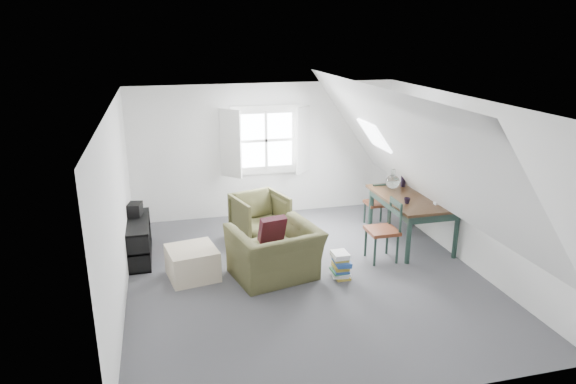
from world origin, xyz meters
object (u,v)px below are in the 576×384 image
object	(u,v)px
media_shelf	(137,242)
dining_chair_near	(384,229)
armchair_near	(275,277)
dining_table	(412,203)
magazine_stack	(341,265)
ottoman	(192,263)
dining_chair_far	(378,203)
armchair_far	(260,237)

from	to	relation	value
media_shelf	dining_chair_near	bearing A→B (deg)	-14.63
armchair_near	dining_table	world-z (taller)	dining_table
dining_chair_near	magazine_stack	xyz separation A→B (m)	(-0.85, -0.42, -0.31)
ottoman	dining_chair_near	size ratio (longest dim) A/B	0.70
dining_table	media_shelf	world-z (taller)	dining_table
dining_chair_far	media_shelf	world-z (taller)	dining_chair_far
dining_table	armchair_near	bearing A→B (deg)	-169.23
dining_chair_near	magazine_stack	world-z (taller)	dining_chair_near
dining_table	dining_chair_far	distance (m)	0.90
armchair_far	dining_table	world-z (taller)	dining_table
dining_chair_far	armchair_far	bearing A→B (deg)	4.86
ottoman	magazine_stack	bearing A→B (deg)	-14.58
armchair_near	magazine_stack	bearing A→B (deg)	152.24
ottoman	media_shelf	size ratio (longest dim) A/B	0.56
armchair_near	dining_table	bearing A→B (deg)	-177.63
ottoman	magazine_stack	world-z (taller)	ottoman
ottoman	dining_chair_far	world-z (taller)	dining_chair_far
dining_table	dining_chair_near	xyz separation A→B (m)	(-0.70, -0.51, -0.21)
armchair_near	dining_chair_near	distance (m)	1.85
armchair_near	media_shelf	distance (m)	2.26
ottoman	media_shelf	world-z (taller)	media_shelf
dining_table	dining_chair_far	bearing A→B (deg)	100.47
armchair_far	ottoman	world-z (taller)	ottoman
dining_chair_far	dining_chair_near	bearing A→B (deg)	75.52
ottoman	media_shelf	bearing A→B (deg)	133.37
armchair_near	dining_chair_near	xyz separation A→B (m)	(1.77, 0.18, 0.50)
armchair_near	dining_chair_near	bearing A→B (deg)	172.62
armchair_near	media_shelf	world-z (taller)	media_shelf
dining_chair_far	dining_chair_near	world-z (taller)	dining_chair_near
ottoman	dining_chair_near	bearing A→B (deg)	-2.36
armchair_near	armchair_far	distance (m)	1.53
dining_chair_near	dining_chair_far	bearing A→B (deg)	176.08
armchair_far	dining_chair_near	size ratio (longest dim) A/B	0.87
armchair_far	dining_chair_far	size ratio (longest dim) A/B	0.99
ottoman	dining_table	world-z (taller)	dining_table
dining_chair_near	media_shelf	distance (m)	3.83
dining_table	media_shelf	xyz separation A→B (m)	(-4.41, 0.45, -0.43)
dining_table	magazine_stack	world-z (taller)	dining_table
dining_chair_near	dining_table	bearing A→B (deg)	141.51
armchair_far	magazine_stack	world-z (taller)	magazine_stack
ottoman	dining_chair_far	distance (m)	3.62
ottoman	dining_table	distance (m)	3.68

